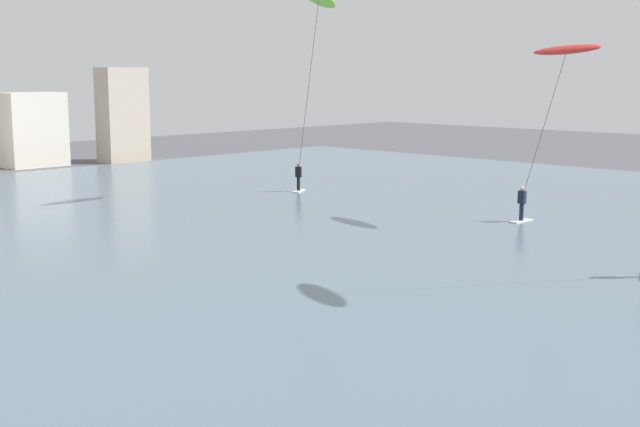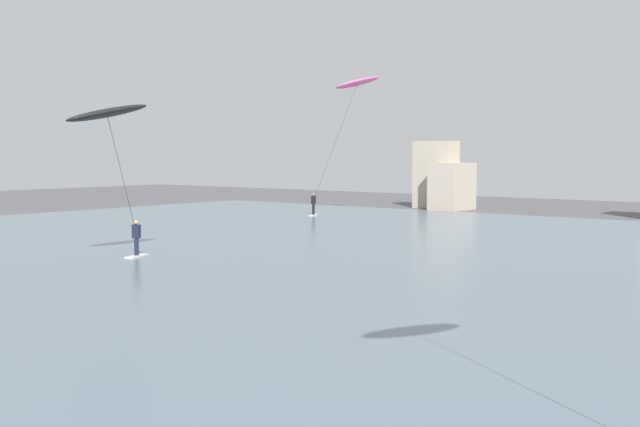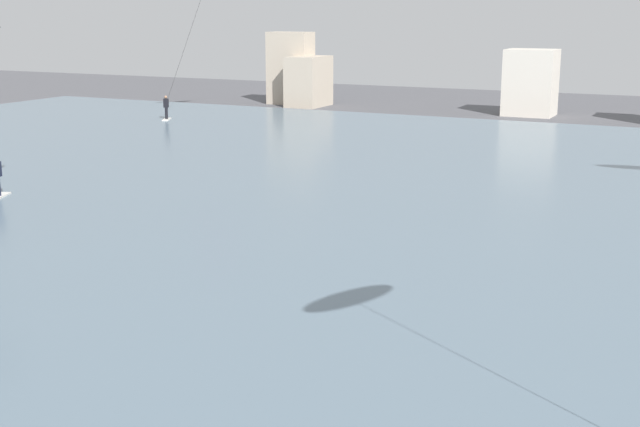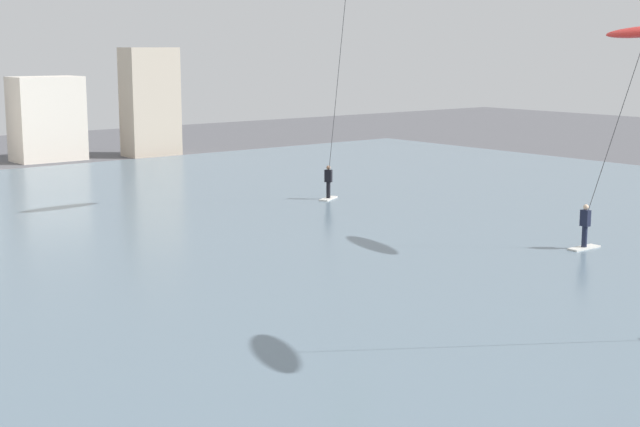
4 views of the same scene
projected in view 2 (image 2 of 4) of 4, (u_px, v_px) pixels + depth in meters
The scene contains 3 objects.
water_bay at pixel (524, 270), 32.11m from camera, with size 84.00×52.00×0.10m, color slate.
kitesurfer_pink at pixel (353, 93), 59.19m from camera, with size 4.27×4.74×10.55m.
kitesurfer_black at pixel (110, 122), 33.61m from camera, with size 2.02×4.67×6.94m.
Camera 2 is at (13.42, 0.96, 4.76)m, focal length 44.96 mm.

